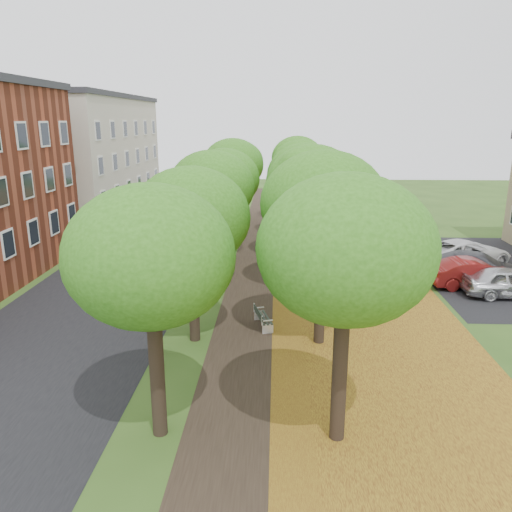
# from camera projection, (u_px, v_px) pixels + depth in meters

# --- Properties ---
(ground) EXTENTS (120.00, 120.00, 0.00)m
(ground) POSITION_uv_depth(u_px,v_px,m) (241.00, 435.00, 13.58)
(ground) COLOR #2D4C19
(ground) RESTS_ON ground
(street_asphalt) EXTENTS (8.00, 70.00, 0.01)m
(street_asphalt) POSITION_uv_depth(u_px,v_px,m) (128.00, 270.00, 28.32)
(street_asphalt) COLOR black
(street_asphalt) RESTS_ON ground
(footpath) EXTENTS (3.20, 70.00, 0.01)m
(footpath) POSITION_uv_depth(u_px,v_px,m) (259.00, 272.00, 28.03)
(footpath) COLOR black
(footpath) RESTS_ON ground
(leaf_verge) EXTENTS (7.50, 70.00, 0.01)m
(leaf_verge) POSITION_uv_depth(u_px,v_px,m) (349.00, 273.00, 27.83)
(leaf_verge) COLOR #A4801E
(leaf_verge) RESTS_ON ground
(parking_lot) EXTENTS (9.00, 16.00, 0.01)m
(parking_lot) POSITION_uv_depth(u_px,v_px,m) (496.00, 270.00, 28.46)
(parking_lot) COLOR black
(parking_lot) RESTS_ON ground
(tree_row_west) EXTENTS (4.19, 34.19, 6.69)m
(tree_row_west) POSITION_uv_depth(u_px,v_px,m) (219.00, 185.00, 26.82)
(tree_row_west) COLOR black
(tree_row_west) RESTS_ON ground
(tree_row_east) EXTENTS (4.19, 34.19, 6.69)m
(tree_row_east) POSITION_uv_depth(u_px,v_px,m) (308.00, 185.00, 26.63)
(tree_row_east) COLOR black
(tree_row_east) RESTS_ON ground
(building_cream) EXTENTS (10.30, 20.30, 10.40)m
(building_cream) POSITION_uv_depth(u_px,v_px,m) (77.00, 155.00, 44.65)
(building_cream) COLOR beige
(building_cream) RESTS_ON ground
(bench) EXTENTS (0.86, 1.66, 0.76)m
(bench) POSITION_uv_depth(u_px,v_px,m) (262.00, 318.00, 20.56)
(bench) COLOR #2C372E
(bench) RESTS_ON ground
(car_silver) EXTENTS (4.30, 1.75, 1.46)m
(car_silver) POSITION_uv_depth(u_px,v_px,m) (509.00, 282.00, 23.96)
(car_silver) COLOR silver
(car_silver) RESTS_ON ground
(car_red) EXTENTS (4.58, 1.85, 1.48)m
(car_red) POSITION_uv_depth(u_px,v_px,m) (474.00, 273.00, 25.31)
(car_red) COLOR maroon
(car_red) RESTS_ON ground
(car_grey) EXTENTS (5.44, 3.61, 1.47)m
(car_grey) POSITION_uv_depth(u_px,v_px,m) (478.00, 266.00, 26.52)
(car_grey) COLOR #37383D
(car_grey) RESTS_ON ground
(car_white) EXTENTS (6.10, 4.56, 1.54)m
(car_white) POSITION_uv_depth(u_px,v_px,m) (465.00, 253.00, 29.09)
(car_white) COLOR silver
(car_white) RESTS_ON ground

